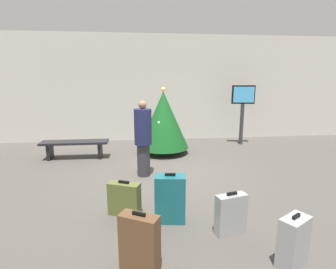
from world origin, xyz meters
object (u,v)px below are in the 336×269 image
Objects in this scene: waiting_bench at (75,145)px; traveller_0 at (143,137)px; suitcase_0 at (124,199)px; suitcase_2 at (293,242)px; suitcase_1 at (170,199)px; holiday_tree at (163,120)px; flight_info_kiosk at (243,105)px; suitcase_4 at (140,243)px; suitcase_3 at (231,214)px.

waiting_bench is 2.39m from traveller_0.
suitcase_0 is 2.39m from suitcase_2.
holiday_tree is at bearing 86.24° from suitcase_1.
suitcase_0 is 0.89× the size of suitcase_2.
holiday_tree is 3.34× the size of suitcase_0.
suitcase_0 is (-0.33, -1.68, -0.61)m from traveller_0.
flight_info_kiosk is 1.15× the size of traveller_0.
flight_info_kiosk is 4.13m from traveller_0.
suitcase_0 is 0.80× the size of suitcase_4.
suitcase_4 is (-0.45, -0.98, -0.03)m from suitcase_1.
suitcase_1 is (2.18, -3.40, -0.01)m from waiting_bench.
suitcase_1 is at bearing 139.46° from suitcase_2.
suitcase_0 is 1.63m from suitcase_3.
traveller_0 is 2.72× the size of suitcase_3.
suitcase_2 is (1.97, -1.36, 0.03)m from suitcase_0.
suitcase_3 reaches higher than suitcase_0.
holiday_tree is at bearing 74.81° from suitcase_0.
suitcase_3 is at bearing -82.31° from holiday_tree.
suitcase_1 is (0.69, -0.26, 0.10)m from suitcase_0.
suitcase_4 is at bearing -114.61° from suitcase_1.
waiting_bench is 5.68m from suitcase_2.
holiday_tree is 3.62m from suitcase_0.
suitcase_3 is (1.16, -2.35, -0.58)m from traveller_0.
suitcase_2 is 1.74m from suitcase_4.
holiday_tree is 4.76m from suitcase_4.
flight_info_kiosk reaches higher than suitcase_3.
holiday_tree is 2.49× the size of suitcase_1.
suitcase_0 is 0.93× the size of suitcase_3.
flight_info_kiosk reaches higher than traveller_0.
suitcase_1 is (-0.24, -3.69, -0.61)m from holiday_tree.
flight_info_kiosk reaches higher than waiting_bench.
flight_info_kiosk is at bearing 57.07° from suitcase_1.
suitcase_2 is at bearing -3.78° from suitcase_4.
holiday_tree is 3.75m from suitcase_1.
holiday_tree is 4.94m from suitcase_2.
flight_info_kiosk is 5.39m from suitcase_1.
suitcase_3 is at bearing 125.43° from suitcase_2.
suitcase_2 is (3.46, -4.50, -0.07)m from waiting_bench.
traveller_0 reaches higher than suitcase_0.
suitcase_1 is at bearing -93.76° from holiday_tree.
waiting_bench is (-5.06, -1.05, -0.94)m from flight_info_kiosk.
flight_info_kiosk reaches higher than suitcase_4.
traveller_0 is 1.82m from suitcase_0.
holiday_tree reaches higher than suitcase_2.
suitcase_3 is (2.98, -3.82, -0.08)m from waiting_bench.
suitcase_2 reaches higher than waiting_bench.
flight_info_kiosk is at bearing 66.78° from suitcase_3.
waiting_bench is 4.72m from suitcase_4.
suitcase_1 is 0.90m from suitcase_3.
suitcase_3 is (1.49, -0.67, 0.02)m from suitcase_0.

